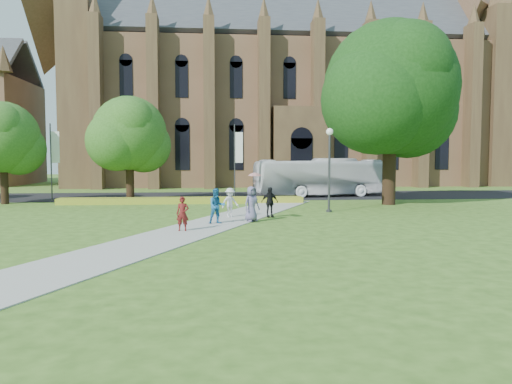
{
  "coord_description": "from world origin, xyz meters",
  "views": [
    {
      "loc": [
        0.12,
        -24.09,
        3.44
      ],
      "look_at": [
        2.5,
        2.08,
        1.6
      ],
      "focal_mm": 35.0,
      "sensor_mm": 36.0,
      "label": 1
    }
  ],
  "objects": [
    {
      "name": "road",
      "position": [
        0.0,
        20.0,
        0.01
      ],
      "size": [
        160.0,
        10.0,
        0.02
      ],
      "primitive_type": "cube",
      "color": "black",
      "rests_on": "ground"
    },
    {
      "name": "large_tree",
      "position": [
        13.0,
        11.0,
        8.37
      ],
      "size": [
        9.6,
        9.6,
        13.2
      ],
      "color": "#332114",
      "rests_on": "ground"
    },
    {
      "name": "pedestrian_2",
      "position": [
        1.21,
        4.12,
        0.87
      ],
      "size": [
        1.23,
        1.03,
        1.66
      ],
      "primitive_type": "imported",
      "rotation": [
        0.0,
        0.0,
        0.46
      ],
      "color": "silver",
      "rests_on": "footpath"
    },
    {
      "name": "flower_hedge",
      "position": [
        -2.0,
        13.2,
        0.23
      ],
      "size": [
        18.0,
        1.4,
        0.45
      ],
      "primitive_type": "cube",
      "color": "gold",
      "rests_on": "ground"
    },
    {
      "name": "streetlamp",
      "position": [
        7.5,
        6.5,
        3.3
      ],
      "size": [
        0.44,
        0.44,
        5.24
      ],
      "color": "#38383D",
      "rests_on": "ground"
    },
    {
      "name": "pedestrian_1",
      "position": [
        0.42,
        1.38,
        0.94
      ],
      "size": [
        1.0,
        0.84,
        1.8
      ],
      "primitive_type": "imported",
      "rotation": [
        0.0,
        0.0,
        0.2
      ],
      "color": "#1D5F91",
      "rests_on": "footpath"
    },
    {
      "name": "banner_pole_0",
      "position": [
        2.11,
        15.2,
        3.39
      ],
      "size": [
        0.7,
        0.1,
        6.0
      ],
      "color": "#38383D",
      "rests_on": "ground"
    },
    {
      "name": "footpath",
      "position": [
        0.0,
        1.0,
        0.02
      ],
      "size": [
        15.58,
        28.54,
        0.04
      ],
      "primitive_type": "cube",
      "rotation": [
        0.0,
        0.0,
        -0.44
      ],
      "color": "#B2B2A8",
      "rests_on": "ground"
    },
    {
      "name": "banner_pole_1",
      "position": [
        -11.89,
        15.2,
        3.39
      ],
      "size": [
        0.7,
        0.1,
        6.0
      ],
      "color": "#38383D",
      "rests_on": "ground"
    },
    {
      "name": "pedestrian_0",
      "position": [
        -1.19,
        -1.0,
        0.83
      ],
      "size": [
        0.6,
        0.42,
        1.59
      ],
      "primitive_type": "imported",
      "rotation": [
        0.0,
        0.0,
        -0.07
      ],
      "color": "#5B1614",
      "rests_on": "footpath"
    },
    {
      "name": "tour_coach",
      "position": [
        9.78,
        18.81,
        1.68
      ],
      "size": [
        12.23,
        4.65,
        3.33
      ],
      "primitive_type": "imported",
      "rotation": [
        0.0,
        0.0,
        1.73
      ],
      "color": "white",
      "rests_on": "road"
    },
    {
      "name": "street_tree_0",
      "position": [
        -15.0,
        14.0,
        4.87
      ],
      "size": [
        5.2,
        5.2,
        7.5
      ],
      "color": "#332114",
      "rests_on": "ground"
    },
    {
      "name": "street_tree_1",
      "position": [
        -6.0,
        14.5,
        5.22
      ],
      "size": [
        5.6,
        5.6,
        8.05
      ],
      "color": "#332114",
      "rests_on": "ground"
    },
    {
      "name": "ground",
      "position": [
        0.0,
        0.0,
        0.0
      ],
      "size": [
        160.0,
        160.0,
        0.0
      ],
      "primitive_type": "plane",
      "color": "#35591A",
      "rests_on": "ground"
    },
    {
      "name": "pedestrian_3",
      "position": [
        3.44,
        3.93,
        0.89
      ],
      "size": [
        1.07,
        0.63,
        1.7
      ],
      "primitive_type": "imported",
      "rotation": [
        0.0,
        0.0,
        0.23
      ],
      "color": "black",
      "rests_on": "footpath"
    },
    {
      "name": "pedestrian_4",
      "position": [
        2.27,
        2.15,
        0.97
      ],
      "size": [
        1.09,
        0.98,
        1.86
      ],
      "primitive_type": "imported",
      "rotation": [
        0.0,
        0.0,
        0.55
      ],
      "color": "slate",
      "rests_on": "footpath"
    },
    {
      "name": "parasol",
      "position": [
        2.45,
        2.25,
        2.22
      ],
      "size": [
        0.85,
        0.85,
        0.63
      ],
      "primitive_type": "imported",
      "rotation": [
        0.0,
        0.0,
        -0.2
      ],
      "color": "#E29FAD",
      "rests_on": "pedestrian_4"
    },
    {
      "name": "cathedral",
      "position": [
        10.0,
        39.73,
        12.98
      ],
      "size": [
        52.6,
        18.25,
        28.0
      ],
      "color": "brown",
      "rests_on": "ground"
    }
  ]
}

